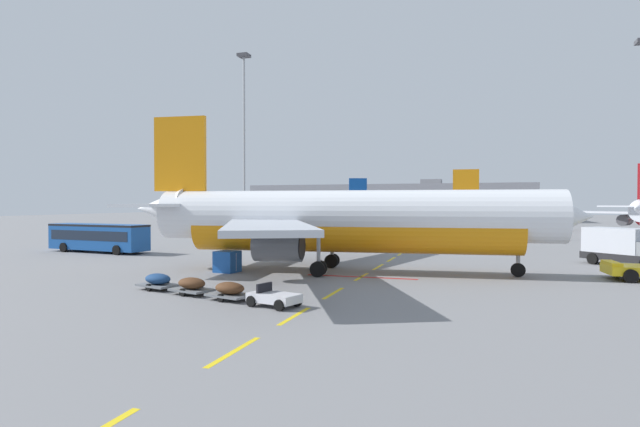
# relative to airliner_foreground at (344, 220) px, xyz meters

# --- Properties ---
(apron_paint_markings) EXTENTS (8.00, 93.99, 0.01)m
(apron_paint_markings) POSITION_rel_airliner_foreground_xyz_m (1.83, 12.66, -3.95)
(apron_paint_markings) COLOR yellow
(apron_paint_markings) RESTS_ON ground
(airliner_foreground) EXTENTS (34.82, 34.46, 12.20)m
(airliner_foreground) POSITION_rel_airliner_foreground_xyz_m (0.00, 0.00, 0.00)
(airliner_foreground) COLOR white
(airliner_foreground) RESTS_ON ground
(airliner_far_center) EXTENTS (29.15, 28.10, 10.46)m
(airliner_far_center) POSITION_rel_airliner_foreground_xyz_m (-26.61, 66.03, -0.56)
(airliner_far_center) COLOR white
(airliner_far_center) RESTS_ON ground
(airliner_far_right) EXTENTS (28.66, 28.53, 10.06)m
(airliner_far_right) POSITION_rel_airliner_foreground_xyz_m (-3.67, 39.22, -0.69)
(airliner_far_right) COLOR white
(airliner_far_right) RESTS_ON ground
(apron_shuttle_bus) EXTENTS (12.28, 4.30, 3.00)m
(apron_shuttle_bus) POSITION_rel_airliner_foreground_xyz_m (-29.03, 7.57, -2.20)
(apron_shuttle_bus) COLOR #194C99
(apron_shuttle_bus) RESTS_ON ground
(catering_truck) EXTENTS (6.68, 6.62, 3.14)m
(catering_truck) POSITION_rel_airliner_foreground_xyz_m (21.21, 10.86, -2.30)
(catering_truck) COLOR black
(catering_truck) RESTS_ON ground
(fuel_service_truck) EXTENTS (6.67, 6.62, 3.14)m
(fuel_service_truck) POSITION_rel_airliner_foreground_xyz_m (-15.60, 18.23, -2.30)
(fuel_service_truck) COLOR black
(fuel_service_truck) RESTS_ON ground
(baggage_train) EXTENTS (11.51, 4.85, 1.14)m
(baggage_train) POSITION_rel_airliner_foreground_xyz_m (-4.29, -12.55, -3.42)
(baggage_train) COLOR silver
(baggage_train) RESTS_ON ground
(uld_cargo_container) EXTENTS (1.78, 1.74, 1.60)m
(uld_cargo_container) POSITION_rel_airliner_foreground_xyz_m (-8.45, -2.66, -3.15)
(uld_cargo_container) COLOR #194C9E
(uld_cargo_container) RESTS_ON ground
(apron_light_mast_near) EXTENTS (1.80, 1.80, 29.67)m
(apron_light_mast_near) POSITION_rel_airliner_foreground_xyz_m (-27.86, 40.37, 14.12)
(apron_light_mast_near) COLOR slate
(apron_light_mast_near) RESTS_ON ground
(terminal_satellite) EXTENTS (83.01, 23.88, 12.29)m
(terminal_satellite) POSITION_rel_airliner_foreground_xyz_m (-18.12, 121.90, 1.41)
(terminal_satellite) COLOR gray
(terminal_satellite) RESTS_ON ground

